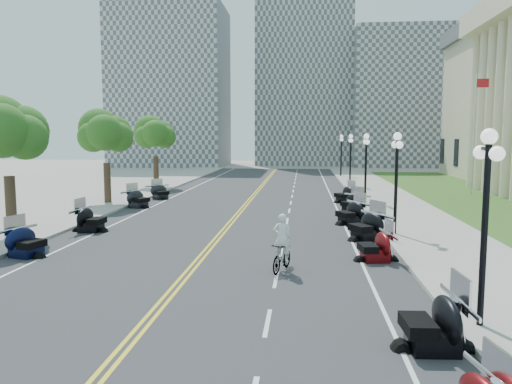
{
  "coord_description": "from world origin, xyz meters",
  "views": [
    {
      "loc": [
        4.1,
        -20.68,
        4.91
      ],
      "look_at": [
        1.64,
        5.17,
        2.0
      ],
      "focal_mm": 35.0,
      "sensor_mm": 36.0,
      "label": 1
    }
  ],
  "objects_px": {
    "motorcycle_n_3": "(433,319)",
    "cyclist_rider": "(282,218)",
    "bicycle": "(282,257)",
    "flagpole": "(474,135)"
  },
  "relations": [
    {
      "from": "flagpole",
      "to": "cyclist_rider",
      "type": "relative_size",
      "value": 5.6
    },
    {
      "from": "motorcycle_n_3",
      "to": "bicycle",
      "type": "bearing_deg",
      "value": -153.06
    },
    {
      "from": "flagpole",
      "to": "motorcycle_n_3",
      "type": "relative_size",
      "value": 4.81
    },
    {
      "from": "motorcycle_n_3",
      "to": "cyclist_rider",
      "type": "relative_size",
      "value": 1.16
    },
    {
      "from": "bicycle",
      "to": "cyclist_rider",
      "type": "xyz_separation_m",
      "value": [
        0.0,
        0.0,
        1.44
      ]
    },
    {
      "from": "motorcycle_n_3",
      "to": "cyclist_rider",
      "type": "xyz_separation_m",
      "value": [
        -3.74,
        6.39,
        1.25
      ]
    },
    {
      "from": "motorcycle_n_3",
      "to": "cyclist_rider",
      "type": "bearing_deg",
      "value": -153.06
    },
    {
      "from": "motorcycle_n_3",
      "to": "flagpole",
      "type": "bearing_deg",
      "value": 157.43
    },
    {
      "from": "flagpole",
      "to": "motorcycle_n_3",
      "type": "height_order",
      "value": "flagpole"
    },
    {
      "from": "flagpole",
      "to": "bicycle",
      "type": "distance_m",
      "value": 29.25
    }
  ]
}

